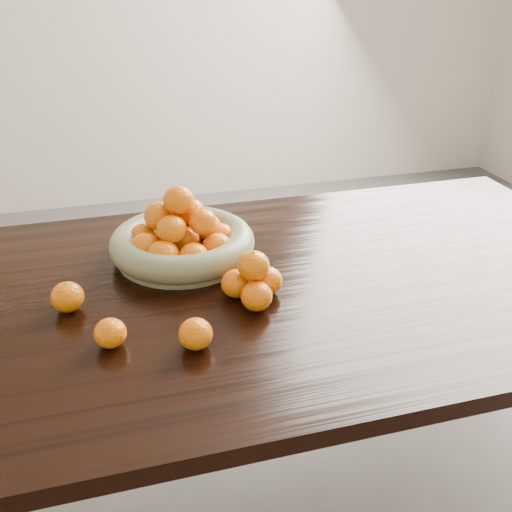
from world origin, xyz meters
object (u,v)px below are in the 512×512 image
object	(u,v)px
orange_pyramid	(253,281)
dining_table	(251,313)
fruit_bowl	(182,240)
loose_orange_0	(67,297)

from	to	relation	value
orange_pyramid	dining_table	bearing A→B (deg)	78.93
fruit_bowl	orange_pyramid	world-z (taller)	fruit_bowl
loose_orange_0	fruit_bowl	bearing A→B (deg)	33.04
dining_table	loose_orange_0	world-z (taller)	loose_orange_0
fruit_bowl	loose_orange_0	world-z (taller)	fruit_bowl
orange_pyramid	loose_orange_0	size ratio (longest dim) A/B	1.97
fruit_bowl	loose_orange_0	size ratio (longest dim) A/B	5.14
dining_table	loose_orange_0	bearing A→B (deg)	-178.45
orange_pyramid	loose_orange_0	world-z (taller)	orange_pyramid
dining_table	fruit_bowl	size ratio (longest dim) A/B	5.40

